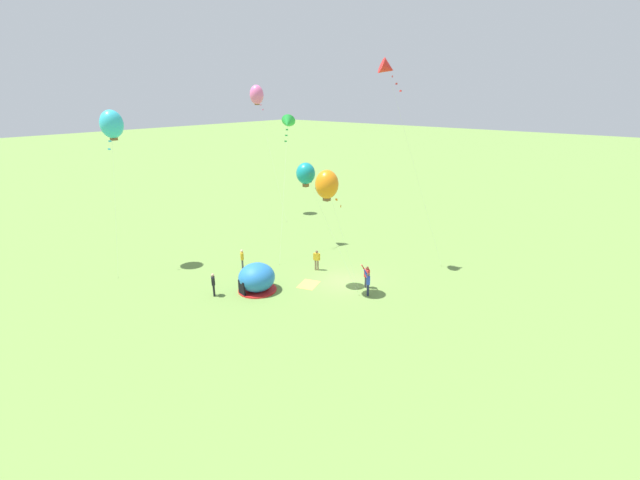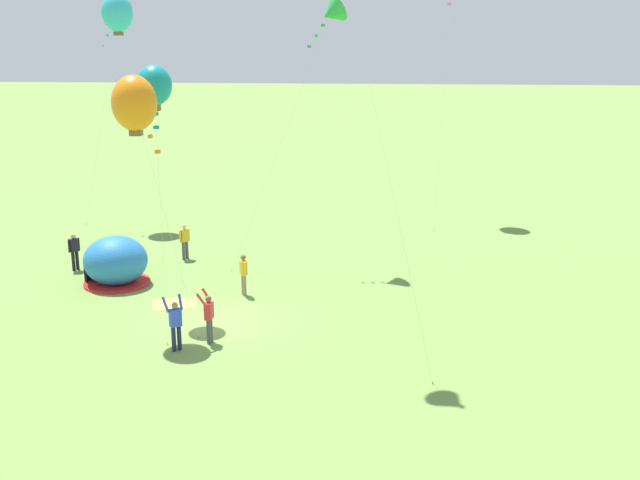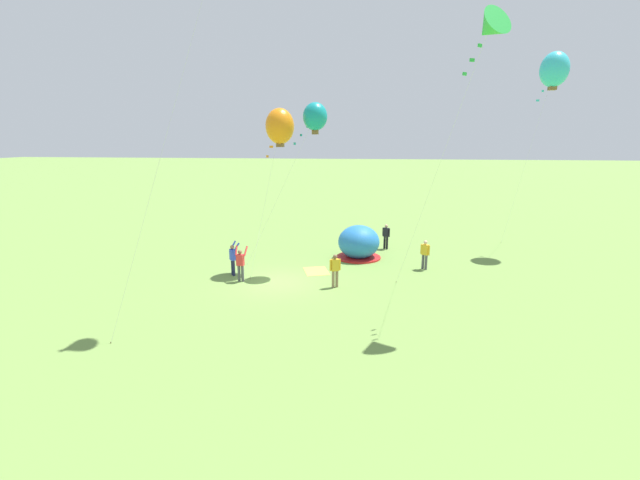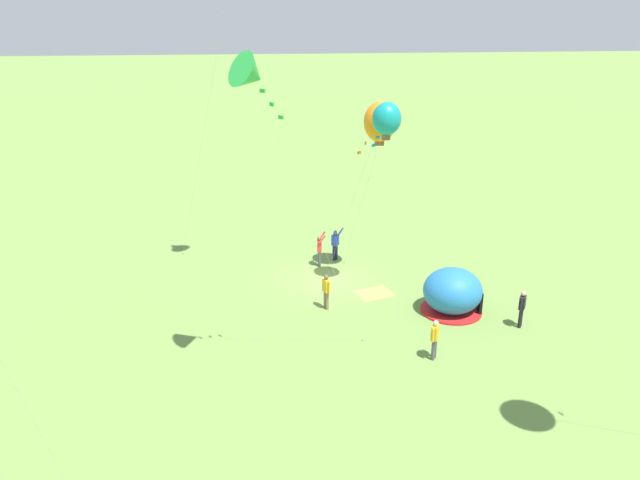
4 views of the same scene
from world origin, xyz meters
The scene contains 12 objects.
ground_plane centered at (0.00, 0.00, 0.00)m, with size 300.00×300.00×0.00m, color olive.
popup_tent centered at (-5.36, 3.99, 1.00)m, with size 2.81×2.81×2.10m.
picnic_blanket centered at (-2.19, 1.74, 0.01)m, with size 1.70×1.30×0.01m, color gold.
person_arms_raised centered at (0.12, -1.96, 1.00)m, with size 0.50×0.68×1.89m.
person_near_tent centered at (0.36, 3.07, 0.96)m, with size 0.38×0.54×1.72m.
person_watching_sky centered at (-0.83, -2.71, 1.00)m, with size 0.72×0.68×1.89m.
person_center_field centered at (-3.41, 7.88, 0.96)m, with size 0.42×0.49×1.72m.
person_strolling centered at (-7.92, 5.72, 0.96)m, with size 0.41×0.50×1.72m.
kite_teal centered at (-2.48, 1.64, 8.53)m, with size 1.88×4.60×9.28m.
kite_green centered at (3.45, 8.93, 11.28)m, with size 5.15×3.61×12.02m.
kite_cyan centered at (-8.76, 15.62, 11.54)m, with size 2.93×2.40×12.60m.
kite_orange centered at (-2.60, -0.32, 8.04)m, with size 3.04×2.09×9.01m.
Camera 3 is at (20.95, 5.14, 7.33)m, focal length 24.00 mm.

